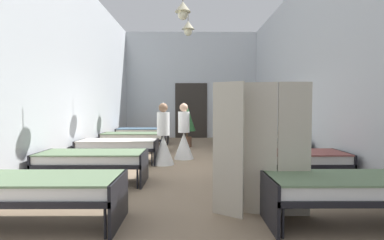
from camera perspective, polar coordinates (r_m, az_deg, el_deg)
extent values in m
cube|color=#8C755B|center=(7.36, -0.01, -8.64)|extent=(6.31, 12.37, 0.10)
cube|color=silver|center=(13.24, -0.16, 6.68)|extent=(6.11, 0.20, 4.64)
cube|color=silver|center=(7.84, -22.46, 9.24)|extent=(0.20, 11.77, 4.64)
cube|color=silver|center=(7.87, 22.33, 9.22)|extent=(0.20, 11.77, 4.64)
cube|color=#2D2823|center=(13.09, -0.16, 1.83)|extent=(1.40, 0.06, 2.40)
cone|color=beige|center=(8.69, -1.77, 20.92)|extent=(0.44, 0.44, 0.28)
sphere|color=beige|center=(8.62, -1.76, 19.53)|extent=(0.28, 0.28, 0.28)
cylinder|color=brown|center=(10.76, -0.76, 19.33)|extent=(0.02, 0.02, 0.32)
cone|color=beige|center=(10.68, -0.75, 17.74)|extent=(0.44, 0.44, 0.28)
sphere|color=beige|center=(10.62, -0.75, 16.60)|extent=(0.28, 0.28, 0.28)
cylinder|color=black|center=(3.42, -16.33, -18.46)|extent=(0.03, 0.03, 0.34)
cylinder|color=black|center=(4.07, -13.45, -14.91)|extent=(0.03, 0.03, 0.34)
cube|color=black|center=(3.98, -27.31, -12.48)|extent=(1.90, 0.84, 0.07)
cube|color=black|center=(3.69, -13.84, -14.88)|extent=(0.04, 0.84, 0.57)
cube|color=white|center=(3.96, -27.34, -11.01)|extent=(1.82, 0.78, 0.14)
cube|color=slate|center=(3.94, -27.37, -9.85)|extent=(1.86, 0.82, 0.02)
cylinder|color=black|center=(3.44, 17.05, -18.32)|extent=(0.03, 0.03, 0.34)
cylinder|color=black|center=(4.09, 13.94, -14.83)|extent=(0.03, 0.03, 0.34)
cube|color=black|center=(4.02, 27.70, -12.35)|extent=(1.90, 0.84, 0.07)
cube|color=black|center=(3.71, 14.45, -14.79)|extent=(0.04, 0.84, 0.57)
cube|color=white|center=(3.99, 27.74, -10.89)|extent=(1.82, 0.78, 0.14)
cube|color=slate|center=(3.98, 27.76, -9.74)|extent=(1.86, 0.82, 0.02)
cylinder|color=black|center=(5.75, -28.05, -9.95)|extent=(0.03, 0.03, 0.34)
cylinder|color=black|center=(6.38, -25.01, -8.65)|extent=(0.03, 0.03, 0.34)
cylinder|color=black|center=(5.19, -10.44, -11.03)|extent=(0.03, 0.03, 0.34)
cylinder|color=black|center=(5.88, -9.19, -9.39)|extent=(0.03, 0.03, 0.34)
cube|color=black|center=(5.70, -18.54, -7.78)|extent=(1.90, 0.84, 0.07)
cube|color=black|center=(6.07, -26.99, -8.15)|extent=(0.04, 0.84, 0.57)
cube|color=black|center=(5.50, -9.16, -8.99)|extent=(0.04, 0.84, 0.57)
cube|color=white|center=(5.68, -18.55, -6.74)|extent=(1.82, 0.78, 0.14)
cube|color=slate|center=(5.67, -18.57, -5.92)|extent=(1.86, 0.82, 0.02)
cylinder|color=black|center=(5.20, 10.67, -10.99)|extent=(0.03, 0.03, 0.34)
cylinder|color=black|center=(5.89, 9.32, -9.36)|extent=(0.03, 0.03, 0.34)
cylinder|color=black|center=(5.79, 28.11, -9.87)|extent=(0.03, 0.03, 0.34)
cylinder|color=black|center=(6.41, 25.01, -8.59)|extent=(0.03, 0.03, 0.34)
cube|color=black|center=(5.72, 18.65, -7.73)|extent=(1.90, 0.84, 0.07)
cube|color=black|center=(5.51, 9.34, -8.96)|extent=(0.04, 0.84, 0.57)
cube|color=black|center=(6.10, 27.01, -8.08)|extent=(0.04, 0.84, 0.57)
cube|color=white|center=(5.71, 18.67, -6.70)|extent=(1.82, 0.78, 0.14)
cube|color=#8C4C47|center=(5.69, 18.68, -5.88)|extent=(1.86, 0.82, 0.02)
cylinder|color=black|center=(7.45, -21.20, -6.97)|extent=(0.03, 0.03, 0.34)
cylinder|color=black|center=(8.12, -19.38, -6.16)|extent=(0.03, 0.03, 0.34)
cylinder|color=black|center=(7.03, -7.70, -7.39)|extent=(0.03, 0.03, 0.34)
cylinder|color=black|center=(7.73, -7.02, -6.46)|extent=(0.03, 0.03, 0.34)
cube|color=black|center=(7.50, -13.99, -5.22)|extent=(1.90, 0.84, 0.07)
cube|color=black|center=(7.79, -20.68, -5.68)|extent=(0.04, 0.84, 0.57)
cube|color=black|center=(7.35, -6.88, -6.01)|extent=(0.04, 0.84, 0.57)
cube|color=white|center=(7.49, -14.00, -4.42)|extent=(1.82, 0.78, 0.14)
cube|color=beige|center=(7.48, -14.00, -3.80)|extent=(1.86, 0.82, 0.02)
cylinder|color=black|center=(7.04, 7.69, -7.37)|extent=(0.03, 0.03, 0.34)
cylinder|color=black|center=(7.74, 6.95, -6.45)|extent=(0.03, 0.03, 0.34)
cylinder|color=black|center=(7.48, 21.11, -6.93)|extent=(0.03, 0.03, 0.34)
cylinder|color=black|center=(8.15, 19.25, -6.12)|extent=(0.03, 0.03, 0.34)
cube|color=black|center=(7.52, 13.92, -5.20)|extent=(1.90, 0.84, 0.07)
cube|color=black|center=(7.36, 6.84, -6.00)|extent=(0.04, 0.84, 0.57)
cube|color=black|center=(7.81, 20.57, -5.65)|extent=(0.04, 0.84, 0.57)
cube|color=white|center=(7.51, 13.93, -4.40)|extent=(1.82, 0.78, 0.14)
cube|color=#9E9E93|center=(7.50, 13.94, -3.78)|extent=(1.86, 0.82, 0.02)
cylinder|color=black|center=(9.23, -16.98, -5.07)|extent=(0.03, 0.03, 0.34)
cylinder|color=black|center=(9.92, -15.79, -4.52)|extent=(0.03, 0.03, 0.34)
cylinder|color=black|center=(8.89, -6.13, -5.26)|extent=(0.03, 0.03, 0.34)
cylinder|color=black|center=(9.60, -5.69, -4.67)|extent=(0.03, 0.03, 0.34)
cube|color=black|center=(9.35, -11.24, -3.64)|extent=(1.90, 0.84, 0.07)
cube|color=black|center=(9.57, -16.72, -4.08)|extent=(0.04, 0.84, 0.57)
cube|color=black|center=(9.23, -5.53, -4.23)|extent=(0.04, 0.84, 0.57)
cube|color=silver|center=(9.33, -11.24, -3.00)|extent=(1.82, 0.78, 0.14)
cube|color=slate|center=(9.33, -11.25, -2.50)|extent=(1.86, 0.82, 0.02)
cylinder|color=black|center=(8.90, 5.98, -5.25)|extent=(0.03, 0.03, 0.34)
cylinder|color=black|center=(9.61, 5.51, -4.66)|extent=(0.03, 0.03, 0.34)
cylinder|color=black|center=(9.25, 16.79, -5.05)|extent=(0.03, 0.03, 0.34)
cylinder|color=black|center=(9.94, 15.57, -4.50)|extent=(0.03, 0.03, 0.34)
cube|color=black|center=(9.36, 11.05, -3.63)|extent=(1.90, 0.84, 0.07)
cube|color=black|center=(9.23, 5.37, -4.23)|extent=(0.04, 0.84, 0.57)
cube|color=black|center=(9.60, 16.51, -4.06)|extent=(0.04, 0.84, 0.57)
cube|color=silver|center=(9.35, 11.06, -2.99)|extent=(1.82, 0.78, 0.14)
cube|color=#9E9E93|center=(9.34, 11.06, -2.49)|extent=(1.86, 0.82, 0.02)
cylinder|color=black|center=(11.05, -14.16, -3.77)|extent=(0.03, 0.03, 0.34)
cylinder|color=black|center=(11.75, -13.32, -3.38)|extent=(0.03, 0.03, 0.34)
cylinder|color=black|center=(10.77, -5.11, -3.86)|extent=(0.03, 0.03, 0.34)
cylinder|color=black|center=(11.48, -4.81, -3.46)|extent=(0.03, 0.03, 0.34)
cube|color=black|center=(11.21, -9.40, -2.58)|extent=(1.90, 0.84, 0.07)
cube|color=black|center=(11.40, -14.02, -2.98)|extent=(0.04, 0.84, 0.57)
cube|color=black|center=(11.11, -4.65, -3.06)|extent=(0.04, 0.84, 0.57)
cube|color=silver|center=(11.20, -9.40, -2.04)|extent=(1.82, 0.78, 0.14)
cube|color=slate|center=(11.19, -9.41, -1.63)|extent=(1.86, 0.82, 0.02)
cylinder|color=black|center=(10.78, 4.87, -3.86)|extent=(0.03, 0.03, 0.34)
cylinder|color=black|center=(11.49, 4.54, -3.45)|extent=(0.03, 0.03, 0.34)
cylinder|color=black|center=(11.07, 13.89, -3.75)|extent=(0.03, 0.03, 0.34)
cylinder|color=black|center=(11.76, 13.03, -3.37)|extent=(0.03, 0.03, 0.34)
cube|color=black|center=(11.22, 9.14, -2.57)|extent=(1.90, 0.84, 0.07)
cube|color=black|center=(11.11, 4.39, -3.05)|extent=(0.04, 0.84, 0.57)
cube|color=black|center=(11.42, 13.75, -2.97)|extent=(0.04, 0.84, 0.57)
cube|color=silver|center=(11.21, 9.14, -2.04)|extent=(1.82, 0.78, 0.14)
cube|color=beige|center=(11.21, 9.14, -1.62)|extent=(1.86, 0.82, 0.02)
cone|color=white|center=(7.15, -5.52, -5.74)|extent=(0.52, 0.52, 0.70)
cylinder|color=white|center=(7.09, -5.54, -0.74)|extent=(0.30, 0.30, 0.55)
sphere|color=#846047|center=(7.07, -5.56, 2.38)|extent=(0.22, 0.22, 0.22)
cone|color=white|center=(7.07, -5.56, 3.00)|extent=(0.18, 0.18, 0.10)
cone|color=white|center=(7.88, -1.58, -4.94)|extent=(0.52, 0.52, 0.70)
cylinder|color=white|center=(7.83, -1.58, -0.40)|extent=(0.30, 0.30, 0.55)
sphere|color=tan|center=(7.81, -1.59, 2.42)|extent=(0.22, 0.22, 0.22)
cone|color=white|center=(7.81, -1.59, 2.98)|extent=(0.18, 0.18, 0.10)
cylinder|color=slate|center=(11.22, 7.32, -0.06)|extent=(0.32, 0.32, 0.58)
cube|color=slate|center=(11.24, 7.31, -1.33)|extent=(0.44, 0.44, 0.08)
sphere|color=tan|center=(11.21, 7.33, 1.99)|extent=(0.22, 0.22, 0.22)
cylinder|color=brown|center=(10.21, -0.95, -4.19)|extent=(0.31, 0.31, 0.35)
cylinder|color=brown|center=(10.18, -0.95, -2.65)|extent=(0.06, 0.06, 0.20)
cone|color=#2D6633|center=(10.15, -0.95, 0.39)|extent=(0.58, 0.58, 0.88)
cube|color=#BCB29E|center=(3.78, 6.91, -5.63)|extent=(0.37, 0.25, 1.70)
cube|color=#BCB29E|center=(3.92, 12.94, -5.40)|extent=(0.41, 0.14, 1.70)
cube|color=#BCB29E|center=(3.98, 19.06, -5.35)|extent=(0.42, 0.04, 1.70)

